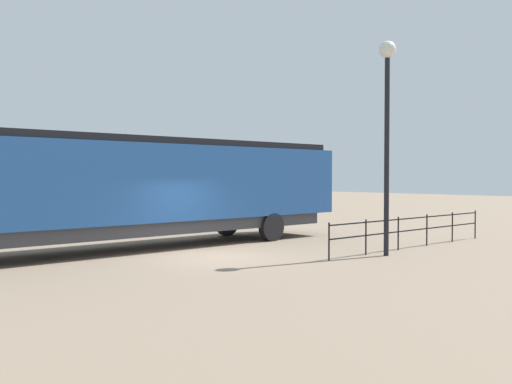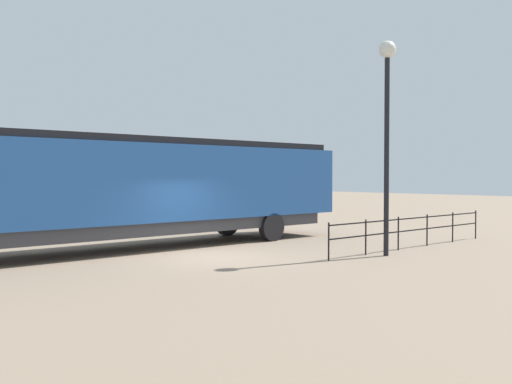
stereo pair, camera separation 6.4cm
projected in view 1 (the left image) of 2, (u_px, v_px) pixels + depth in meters
name	position (u px, v px, depth m)	size (l,w,h in m)	color
ground_plane	(211.00, 257.00, 17.88)	(120.00, 120.00, 0.00)	#84705B
locomotive	(125.00, 186.00, 19.47)	(3.08, 18.98, 3.86)	navy
lamp_post	(387.00, 103.00, 18.00)	(0.55, 0.55, 6.81)	black
platform_fence	(413.00, 227.00, 20.08)	(0.05, 9.05, 1.14)	black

